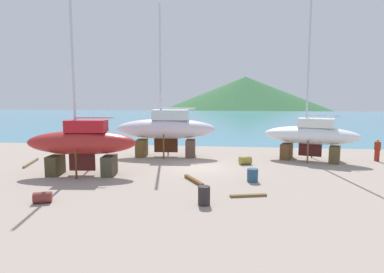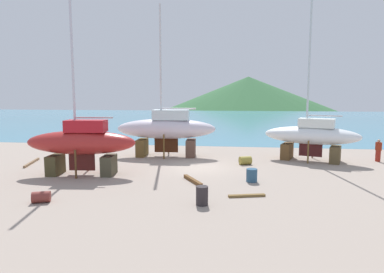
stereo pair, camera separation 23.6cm
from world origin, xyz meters
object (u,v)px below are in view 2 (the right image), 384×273
Objects in this scene: barrel_tipped_left at (252,175)px; worker at (378,150)px; sailboat_large_starboard at (82,143)px; barrel_ochre at (245,160)px; sailboat_far_slipway at (167,129)px; barrel_by_slipway at (202,196)px; sailboat_small_center at (311,136)px; barrel_rust_mid at (41,197)px.

worker is at bearing 36.96° from barrel_tipped_left.
barrel_tipped_left is (10.53, -0.47, -1.63)m from sailboat_large_starboard.
barrel_ochre is at bearing -179.33° from worker.
sailboat_far_slipway is 8.15m from sailboat_large_starboard.
sailboat_large_starboard is at bearing 148.21° from barrel_by_slipway.
barrel_by_slipway is at bearing -103.08° from barrel_ochre.
worker is 1.95× the size of barrel_by_slipway.
sailboat_small_center is 1.18× the size of sailboat_large_starboard.
sailboat_small_center is 7.41× the size of worker.
barrel_tipped_left is at bearing 75.36° from sailboat_small_center.
barrel_by_slipway reaches higher than barrel_ochre.
barrel_tipped_left is (9.95, 5.14, 0.12)m from barrel_rust_mid.
barrel_tipped_left is at bearing 172.16° from sailboat_large_starboard.
barrel_rust_mid is 7.54m from barrel_by_slipway.
sailboat_far_slipway reaches higher than sailboat_large_starboard.
sailboat_small_center is 15.28× the size of barrel_ochre.
barrel_by_slipway is (8.08, -5.01, -1.57)m from sailboat_large_starboard.
barrel_ochre is (-4.99, -2.12, -1.63)m from sailboat_small_center.
sailboat_small_center is 14.42× the size of barrel_by_slipway.
worker is at bearing 13.38° from barrel_ochre.
worker is (20.23, 6.83, -1.13)m from sailboat_large_starboard.
worker is 16.97m from barrel_by_slipway.
barrel_ochre is (-9.94, -2.36, -0.58)m from worker.
sailboat_far_slipway is (-11.32, 0.54, 0.31)m from sailboat_small_center.
sailboat_far_slipway reaches higher than barrel_by_slipway.
worker is 2.12× the size of barrel_rust_mid.
barrel_ochre is at bearing 46.06° from barrel_rust_mid.
barrel_tipped_left is (2.44, 4.54, -0.05)m from barrel_by_slipway.
sailboat_far_slipway is 1.14× the size of sailboat_large_starboard.
barrel_rust_mid is 0.92× the size of barrel_by_slipway.
sailboat_small_center is at bearing 56.03° from barrel_tipped_left.
barrel_rust_mid is at bearing 59.00° from sailboat_small_center.
sailboat_far_slipway reaches higher than barrel_tipped_left.
sailboat_large_starboard is at bearing -156.51° from barrel_ochre.
barrel_tipped_left is at bearing 61.74° from barrel_by_slipway.
barrel_rust_mid is (0.57, -5.61, -1.75)m from sailboat_large_starboard.
sailboat_large_starboard is 11.34m from barrel_ochre.
barrel_tipped_left reaches higher than barrel_ochre.
barrel_by_slipway is at bearing -118.26° from barrel_tipped_left.
sailboat_large_starboard is 5.90m from barrel_rust_mid.
sailboat_large_starboard is 13.95× the size of barrel_tipped_left.
worker is 23.27m from barrel_rust_mid.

